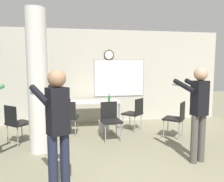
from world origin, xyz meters
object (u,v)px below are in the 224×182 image
(bottle_on_table, at_px, (109,99))
(chair_mid_room, at_px, (177,117))
(chair_table_front, at_px, (110,118))
(chair_near_pillar, at_px, (16,121))
(chair_table_left, at_px, (69,116))
(person_playing_side, at_px, (198,107))
(person_playing_front, at_px, (57,123))
(folding_table, at_px, (94,103))
(chair_table_right, at_px, (135,112))

(bottle_on_table, relative_size, chair_mid_room, 0.25)
(bottle_on_table, height_order, chair_table_front, bottle_on_table)
(chair_near_pillar, relative_size, chair_mid_room, 1.00)
(chair_table_left, xyz_separation_m, chair_table_front, (0.97, -0.41, 0.00))
(chair_near_pillar, distance_m, person_playing_side, 3.74)
(bottle_on_table, relative_size, person_playing_front, 0.13)
(chair_mid_room, xyz_separation_m, chair_table_front, (-1.58, 0.15, 0.00))
(folding_table, bearing_deg, person_playing_side, -58.10)
(bottle_on_table, bearing_deg, chair_table_right, -33.10)
(chair_mid_room, height_order, chair_table_front, same)
(chair_table_left, relative_size, person_playing_side, 0.52)
(folding_table, xyz_separation_m, bottle_on_table, (0.40, -0.14, 0.14))
(chair_near_pillar, height_order, chair_table_front, same)
(chair_mid_room, relative_size, chair_table_front, 1.00)
(person_playing_side, bearing_deg, chair_mid_room, 78.94)
(folding_table, distance_m, person_playing_front, 3.34)
(chair_mid_room, xyz_separation_m, person_playing_side, (-0.26, -1.31, 0.48))
(folding_table, relative_size, chair_table_right, 1.62)
(folding_table, height_order, chair_near_pillar, chair_near_pillar)
(chair_table_front, bearing_deg, chair_near_pillar, 179.23)
(chair_mid_room, bearing_deg, person_playing_front, -142.85)
(person_playing_side, bearing_deg, bottle_on_table, 116.20)
(chair_table_right, bearing_deg, person_playing_side, -74.11)
(chair_mid_room, bearing_deg, chair_table_front, 174.70)
(chair_near_pillar, relative_size, person_playing_side, 0.52)
(folding_table, height_order, chair_mid_room, chair_mid_room)
(chair_near_pillar, height_order, chair_table_left, same)
(folding_table, distance_m, person_playing_side, 3.04)
(person_playing_front, bearing_deg, chair_table_left, 88.52)
(chair_table_right, bearing_deg, chair_table_front, -142.49)
(bottle_on_table, distance_m, chair_table_left, 1.27)
(bottle_on_table, relative_size, chair_table_left, 0.25)
(chair_table_left, bearing_deg, chair_table_right, 5.42)
(chair_near_pillar, relative_size, chair_table_right, 1.00)
(person_playing_side, bearing_deg, chair_near_pillar, 156.39)
(chair_table_left, height_order, person_playing_side, person_playing_side)
(person_playing_front, bearing_deg, folding_table, 76.83)
(chair_table_right, bearing_deg, person_playing_front, -123.39)
(folding_table, height_order, chair_table_right, chair_table_right)
(folding_table, bearing_deg, chair_near_pillar, -148.98)
(chair_near_pillar, xyz_separation_m, chair_table_right, (2.82, 0.54, 0.00))
(chair_table_right, xyz_separation_m, chair_table_front, (-0.75, -0.57, 0.00))
(bottle_on_table, xyz_separation_m, chair_table_left, (-1.09, -0.57, -0.31))
(person_playing_front, bearing_deg, chair_near_pillar, 115.85)
(chair_table_left, xyz_separation_m, person_playing_front, (-0.07, -2.54, 0.47))
(chair_mid_room, bearing_deg, person_playing_side, -101.06)
(folding_table, xyz_separation_m, chair_table_left, (-0.69, -0.70, -0.17))
(chair_table_right, height_order, chair_table_front, same)
(chair_near_pillar, distance_m, chair_table_left, 1.17)
(chair_table_right, bearing_deg, chair_table_left, -174.58)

